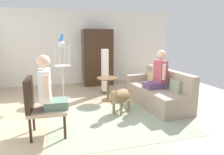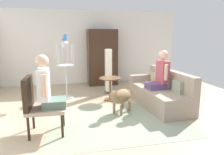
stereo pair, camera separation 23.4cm
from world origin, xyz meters
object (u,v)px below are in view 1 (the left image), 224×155
couch (158,92)px  armchair (39,103)px  dog (121,96)px  bird_cage_stand (62,67)px  person_on_armchair (48,87)px  person_on_couch (158,73)px  armoire_cabinet (97,57)px  column_lamp (105,72)px  round_end_table (108,85)px  parrot (62,37)px

couch → armchair: bearing=-161.4°
dog → bird_cage_stand: size_ratio=0.42×
person_on_armchair → armchair: bearing=177.9°
couch → person_on_armchair: (-2.57, -0.93, 0.54)m
person_on_couch → armoire_cabinet: armoire_cabinet is taller
person_on_couch → column_lamp: bearing=124.2°
couch → dog: size_ratio=3.01×
round_end_table → parrot: size_ratio=3.34×
dog → person_on_armchair: bearing=-156.6°
couch → parrot: parrot is taller
round_end_table → armoire_cabinet: 1.95m
couch → parrot: (-2.21, 1.16, 1.32)m
parrot → column_lamp: 1.57m
dog → bird_cage_stand: bird_cage_stand is taller
couch → armchair: size_ratio=1.93×
armoire_cabinet → couch: bearing=-69.0°
dog → column_lamp: size_ratio=0.50×
armchair → armoire_cabinet: 3.91m
person_on_couch → round_end_table: bearing=146.7°
person_on_armchair → parrot: 2.26m
armoire_cabinet → parrot: bearing=-131.6°
dog → armoire_cabinet: (0.10, 2.83, 0.56)m
person_on_couch → column_lamp: person_on_couch is taller
person_on_armchair → bird_cage_stand: 2.12m
parrot → armoire_cabinet: armoire_cabinet is taller
couch → parrot: size_ratio=10.70×
round_end_table → couch: bearing=-31.3°
couch → column_lamp: size_ratio=1.52×
round_end_table → bird_cage_stand: size_ratio=0.40×
dog → armoire_cabinet: bearing=88.0°
parrot → column_lamp: (1.20, 0.23, -0.99)m
person_on_armchair → column_lamp: person_on_armchair is taller
bird_cage_stand → column_lamp: size_ratio=1.19×
couch → round_end_table: bearing=148.7°
couch → person_on_armchair: size_ratio=2.14×
armchair → parrot: size_ratio=5.54×
person_on_couch → column_lamp: (-0.97, 1.42, -0.17)m
person_on_couch → column_lamp: 1.73m
round_end_table → parrot: 1.71m
dog → bird_cage_stand: (-1.15, 1.44, 0.48)m
couch → armchair: armchair is taller
couch → armoire_cabinet: size_ratio=1.05×
bird_cage_stand → parrot: parrot is taller
parrot → armoire_cabinet: 1.98m
armoire_cabinet → bird_cage_stand: bearing=-132.0°
armoire_cabinet → dog: bearing=-92.0°
person_on_couch → parrot: bearing=151.2°
person_on_armchair → dog: person_on_armchair is taller
bird_cage_stand → column_lamp: bearing=10.6°
armoire_cabinet → column_lamp: bearing=-91.5°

